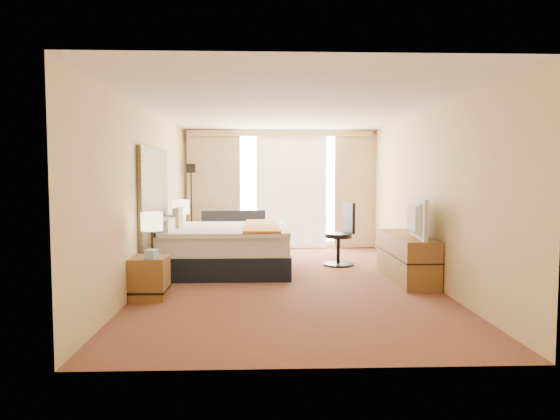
{
  "coord_description": "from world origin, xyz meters",
  "views": [
    {
      "loc": [
        -0.39,
        -7.56,
        1.62
      ],
      "look_at": [
        -0.11,
        0.4,
        1.06
      ],
      "focal_mm": 32.0,
      "sensor_mm": 36.0,
      "label": 1
    }
  ],
  "objects_px": {
    "media_dresser": "(406,257)",
    "lamp_right": "(181,208)",
    "lamp_left": "(152,223)",
    "desk_chair": "(341,237)",
    "floor_lamp": "(191,190)",
    "nightstand_left": "(150,278)",
    "loveseat": "(235,241)",
    "nightstand_right": "(181,249)",
    "television": "(411,218)",
    "bed": "(223,248)"
  },
  "relations": [
    {
      "from": "media_dresser",
      "to": "loveseat",
      "type": "bearing_deg",
      "value": 138.14
    },
    {
      "from": "nightstand_right",
      "to": "lamp_left",
      "type": "bearing_deg",
      "value": -88.96
    },
    {
      "from": "lamp_left",
      "to": "lamp_right",
      "type": "xyz_separation_m",
      "value": [
        -0.02,
        2.45,
        0.03
      ]
    },
    {
      "from": "nightstand_right",
      "to": "desk_chair",
      "type": "bearing_deg",
      "value": -3.31
    },
    {
      "from": "media_dresser",
      "to": "floor_lamp",
      "type": "bearing_deg",
      "value": 140.55
    },
    {
      "from": "loveseat",
      "to": "floor_lamp",
      "type": "relative_size",
      "value": 0.81
    },
    {
      "from": "nightstand_left",
      "to": "media_dresser",
      "type": "distance_m",
      "value": 3.85
    },
    {
      "from": "nightstand_right",
      "to": "floor_lamp",
      "type": "height_order",
      "value": "floor_lamp"
    },
    {
      "from": "television",
      "to": "nightstand_left",
      "type": "bearing_deg",
      "value": 105.64
    },
    {
      "from": "bed",
      "to": "television",
      "type": "bearing_deg",
      "value": -23.38
    },
    {
      "from": "desk_chair",
      "to": "television",
      "type": "bearing_deg",
      "value": -79.84
    },
    {
      "from": "nightstand_left",
      "to": "media_dresser",
      "type": "height_order",
      "value": "media_dresser"
    },
    {
      "from": "lamp_left",
      "to": "television",
      "type": "xyz_separation_m",
      "value": [
        3.6,
        0.69,
        -0.01
      ]
    },
    {
      "from": "floor_lamp",
      "to": "bed",
      "type": "bearing_deg",
      "value": -69.31
    },
    {
      "from": "floor_lamp",
      "to": "lamp_right",
      "type": "relative_size",
      "value": 2.96
    },
    {
      "from": "floor_lamp",
      "to": "media_dresser",
      "type": "bearing_deg",
      "value": -39.45
    },
    {
      "from": "lamp_left",
      "to": "television",
      "type": "bearing_deg",
      "value": 10.84
    },
    {
      "from": "nightstand_left",
      "to": "media_dresser",
      "type": "relative_size",
      "value": 0.31
    },
    {
      "from": "desk_chair",
      "to": "floor_lamp",
      "type": "bearing_deg",
      "value": 134.36
    },
    {
      "from": "nightstand_left",
      "to": "lamp_left",
      "type": "xyz_separation_m",
      "value": [
        0.05,
        -0.02,
        0.73
      ]
    },
    {
      "from": "nightstand_left",
      "to": "television",
      "type": "xyz_separation_m",
      "value": [
        3.65,
        0.67,
        0.71
      ]
    },
    {
      "from": "media_dresser",
      "to": "nightstand_right",
      "type": "bearing_deg",
      "value": 158.6
    },
    {
      "from": "media_dresser",
      "to": "loveseat",
      "type": "height_order",
      "value": "loveseat"
    },
    {
      "from": "lamp_right",
      "to": "floor_lamp",
      "type": "bearing_deg",
      "value": 91.73
    },
    {
      "from": "desk_chair",
      "to": "lamp_right",
      "type": "bearing_deg",
      "value": 163.8
    },
    {
      "from": "media_dresser",
      "to": "lamp_right",
      "type": "relative_size",
      "value": 2.87
    },
    {
      "from": "nightstand_right",
      "to": "loveseat",
      "type": "xyz_separation_m",
      "value": [
        0.92,
        1.04,
        0.02
      ]
    },
    {
      "from": "loveseat",
      "to": "bed",
      "type": "bearing_deg",
      "value": -101.31
    },
    {
      "from": "nightstand_right",
      "to": "television",
      "type": "height_order",
      "value": "television"
    },
    {
      "from": "media_dresser",
      "to": "bed",
      "type": "relative_size",
      "value": 0.82
    },
    {
      "from": "media_dresser",
      "to": "floor_lamp",
      "type": "relative_size",
      "value": 0.97
    },
    {
      "from": "floor_lamp",
      "to": "lamp_left",
      "type": "height_order",
      "value": "floor_lamp"
    },
    {
      "from": "nightstand_left",
      "to": "bed",
      "type": "distance_m",
      "value": 2.07
    },
    {
      "from": "bed",
      "to": "nightstand_left",
      "type": "bearing_deg",
      "value": -113.05
    },
    {
      "from": "loveseat",
      "to": "desk_chair",
      "type": "bearing_deg",
      "value": -38.92
    },
    {
      "from": "nightstand_left",
      "to": "media_dresser",
      "type": "xyz_separation_m",
      "value": [
        3.7,
        1.05,
        0.07
      ]
    },
    {
      "from": "loveseat",
      "to": "desk_chair",
      "type": "height_order",
      "value": "desk_chair"
    },
    {
      "from": "media_dresser",
      "to": "lamp_right",
      "type": "bearing_deg",
      "value": 159.42
    },
    {
      "from": "floor_lamp",
      "to": "lamp_right",
      "type": "height_order",
      "value": "floor_lamp"
    },
    {
      "from": "lamp_right",
      "to": "television",
      "type": "height_order",
      "value": "television"
    },
    {
      "from": "loveseat",
      "to": "television",
      "type": "xyz_separation_m",
      "value": [
        2.73,
        -2.87,
        0.7
      ]
    },
    {
      "from": "desk_chair",
      "to": "television",
      "type": "height_order",
      "value": "television"
    },
    {
      "from": "nightstand_right",
      "to": "desk_chair",
      "type": "height_order",
      "value": "desk_chair"
    },
    {
      "from": "floor_lamp",
      "to": "lamp_right",
      "type": "bearing_deg",
      "value": -88.27
    },
    {
      "from": "nightstand_right",
      "to": "lamp_left",
      "type": "height_order",
      "value": "lamp_left"
    },
    {
      "from": "lamp_left",
      "to": "desk_chair",
      "type": "bearing_deg",
      "value": 39.51
    },
    {
      "from": "nightstand_left",
      "to": "television",
      "type": "bearing_deg",
      "value": 10.42
    },
    {
      "from": "loveseat",
      "to": "floor_lamp",
      "type": "bearing_deg",
      "value": 141.19
    },
    {
      "from": "loveseat",
      "to": "television",
      "type": "distance_m",
      "value": 4.02
    },
    {
      "from": "floor_lamp",
      "to": "television",
      "type": "xyz_separation_m",
      "value": [
        3.68,
        -3.45,
        -0.32
      ]
    }
  ]
}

